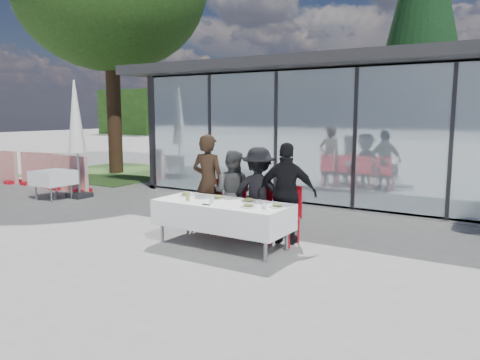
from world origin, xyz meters
name	(u,v)px	position (x,y,z in m)	size (l,w,h in m)	color
ground	(210,249)	(0.00, 0.00, 0.00)	(90.00, 90.00, 0.00)	gray
pavilion	(437,114)	(2.00, 8.16, 2.15)	(14.80, 8.80, 3.44)	gray
treeline	(425,112)	(-2.00, 28.00, 2.20)	(62.50, 2.00, 4.40)	#173310
dining_table	(222,214)	(0.10, 0.21, 0.54)	(2.26, 0.96, 0.75)	white
diner_a	(208,183)	(-0.72, 0.95, 0.90)	(0.66, 0.66, 1.80)	#2F2015
diner_chair_a	(209,202)	(-0.72, 0.96, 0.54)	(0.44, 0.44, 0.97)	#B60C17
diner_b	(232,193)	(-0.19, 0.95, 0.76)	(0.74, 0.74, 1.53)	#4C4C4C
diner_chair_b	(232,205)	(-0.19, 0.96, 0.54)	(0.44, 0.44, 0.97)	#B60C17
diner_c	(259,193)	(0.35, 0.95, 0.80)	(1.04, 1.04, 1.60)	black
diner_chair_c	(259,208)	(0.35, 0.96, 0.54)	(0.44, 0.44, 0.97)	#B60C17
diner_d	(287,193)	(0.90, 0.95, 0.85)	(1.00, 1.00, 1.70)	black
diner_chair_d	(287,212)	(0.90, 0.96, 0.54)	(0.44, 0.44, 0.97)	#B60C17
plate_a	(186,194)	(-0.75, 0.33, 0.78)	(0.25, 0.25, 0.07)	white
plate_b	(218,197)	(-0.10, 0.38, 0.78)	(0.25, 0.25, 0.07)	white
plate_c	(249,200)	(0.47, 0.42, 0.78)	(0.25, 0.25, 0.07)	white
plate_d	(277,206)	(1.07, 0.29, 0.78)	(0.25, 0.25, 0.07)	white
plate_extra	(249,206)	(0.69, 0.06, 0.78)	(0.25, 0.25, 0.07)	white
juice_bottle	(188,196)	(-0.46, 0.02, 0.82)	(0.06, 0.06, 0.13)	#88AB47
drinking_glasses	(237,202)	(0.47, 0.08, 0.80)	(1.02, 0.10, 0.10)	silver
folded_eyeglasses	(206,205)	(0.03, -0.15, 0.76)	(0.14, 0.03, 0.01)	black
spare_table_left	(53,178)	(-5.87, 1.42, 0.55)	(0.86, 0.86, 0.74)	white
market_umbrella	(76,123)	(-5.56, 1.95, 1.91)	(0.50, 0.50, 3.00)	black
conifer_tree	(423,9)	(0.50, 13.00, 5.99)	(4.00, 4.00, 10.50)	#382316
grass_patch	(117,172)	(-8.50, 6.00, 0.01)	(5.00, 5.00, 0.02)	#385926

